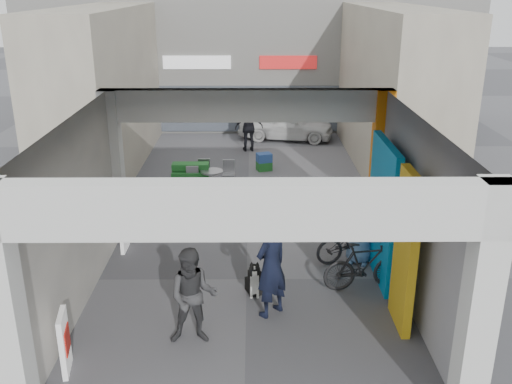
{
  "coord_description": "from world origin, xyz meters",
  "views": [
    {
      "loc": [
        0.12,
        -10.25,
        5.64
      ],
      "look_at": [
        0.2,
        1.0,
        1.52
      ],
      "focal_mm": 40.0,
      "sensor_mm": 36.0,
      "label": 1
    }
  ],
  "objects_px": {
    "cafe_set": "(209,181)",
    "man_back_turned": "(193,297)",
    "border_collie": "(254,281)",
    "man_crates": "(249,128)",
    "bicycle_front": "(354,241)",
    "produce_stand": "(191,182)",
    "white_van": "(286,124)",
    "man_elderly": "(360,230)",
    "bicycle_rear": "(365,266)",
    "man_with_dog": "(271,266)"
  },
  "relations": [
    {
      "from": "cafe_set",
      "to": "man_back_turned",
      "type": "bearing_deg",
      "value": -87.79
    },
    {
      "from": "border_collie",
      "to": "man_crates",
      "type": "distance_m",
      "value": 10.07
    },
    {
      "from": "border_collie",
      "to": "bicycle_front",
      "type": "relative_size",
      "value": 0.42
    },
    {
      "from": "produce_stand",
      "to": "man_crates",
      "type": "xyz_separation_m",
      "value": [
        1.65,
        4.32,
        0.52
      ]
    },
    {
      "from": "cafe_set",
      "to": "man_crates",
      "type": "distance_m",
      "value": 4.34
    },
    {
      "from": "man_crates",
      "to": "white_van",
      "type": "height_order",
      "value": "man_crates"
    },
    {
      "from": "white_van",
      "to": "man_crates",
      "type": "bearing_deg",
      "value": 148.96
    },
    {
      "from": "border_collie",
      "to": "white_van",
      "type": "relative_size",
      "value": 0.2
    },
    {
      "from": "produce_stand",
      "to": "border_collie",
      "type": "bearing_deg",
      "value": -47.53
    },
    {
      "from": "cafe_set",
      "to": "man_elderly",
      "type": "distance_m",
      "value": 5.79
    },
    {
      "from": "man_crates",
      "to": "white_van",
      "type": "relative_size",
      "value": 0.48
    },
    {
      "from": "white_van",
      "to": "bicycle_rear",
      "type": "bearing_deg",
      "value": -165.52
    },
    {
      "from": "produce_stand",
      "to": "man_crates",
      "type": "relative_size",
      "value": 0.74
    },
    {
      "from": "man_back_turned",
      "to": "white_van",
      "type": "distance_m",
      "value": 13.36
    },
    {
      "from": "man_with_dog",
      "to": "man_back_turned",
      "type": "distance_m",
      "value": 1.55
    },
    {
      "from": "produce_stand",
      "to": "border_collie",
      "type": "xyz_separation_m",
      "value": [
        1.81,
        -5.73,
        -0.04
      ]
    },
    {
      "from": "produce_stand",
      "to": "bicycle_rear",
      "type": "xyz_separation_m",
      "value": [
        3.95,
        -5.51,
        0.17
      ]
    },
    {
      "from": "man_back_turned",
      "to": "man_crates",
      "type": "relative_size",
      "value": 0.99
    },
    {
      "from": "cafe_set",
      "to": "man_elderly",
      "type": "height_order",
      "value": "man_elderly"
    },
    {
      "from": "man_with_dog",
      "to": "man_crates",
      "type": "bearing_deg",
      "value": -132.39
    },
    {
      "from": "bicycle_front",
      "to": "white_van",
      "type": "height_order",
      "value": "white_van"
    },
    {
      "from": "man_with_dog",
      "to": "bicycle_front",
      "type": "distance_m",
      "value": 2.83
    },
    {
      "from": "produce_stand",
      "to": "white_van",
      "type": "distance_m",
      "value": 6.67
    },
    {
      "from": "man_elderly",
      "to": "bicycle_front",
      "type": "height_order",
      "value": "man_elderly"
    },
    {
      "from": "man_crates",
      "to": "man_with_dog",
      "type": "bearing_deg",
      "value": 83.81
    },
    {
      "from": "cafe_set",
      "to": "man_with_dog",
      "type": "distance_m",
      "value": 6.8
    },
    {
      "from": "man_crates",
      "to": "white_van",
      "type": "bearing_deg",
      "value": -139.61
    },
    {
      "from": "produce_stand",
      "to": "border_collie",
      "type": "distance_m",
      "value": 6.01
    },
    {
      "from": "man_with_dog",
      "to": "man_crates",
      "type": "xyz_separation_m",
      "value": [
        -0.45,
        10.73,
        -0.12
      ]
    },
    {
      "from": "man_elderly",
      "to": "man_crates",
      "type": "distance_m",
      "value": 9.03
    },
    {
      "from": "man_back_turned",
      "to": "man_with_dog",
      "type": "bearing_deg",
      "value": 30.77
    },
    {
      "from": "man_back_turned",
      "to": "man_elderly",
      "type": "height_order",
      "value": "man_back_turned"
    },
    {
      "from": "bicycle_front",
      "to": "man_crates",
      "type": "bearing_deg",
      "value": -1.01
    },
    {
      "from": "border_collie",
      "to": "bicycle_rear",
      "type": "height_order",
      "value": "bicycle_rear"
    },
    {
      "from": "white_van",
      "to": "bicycle_front",
      "type": "bearing_deg",
      "value": -165.0
    },
    {
      "from": "man_with_dog",
      "to": "man_elderly",
      "type": "relative_size",
      "value": 1.27
    },
    {
      "from": "produce_stand",
      "to": "bicycle_front",
      "type": "relative_size",
      "value": 0.72
    },
    {
      "from": "man_elderly",
      "to": "bicycle_front",
      "type": "relative_size",
      "value": 0.88
    },
    {
      "from": "cafe_set",
      "to": "bicycle_front",
      "type": "distance_m",
      "value": 5.66
    },
    {
      "from": "produce_stand",
      "to": "border_collie",
      "type": "relative_size",
      "value": 1.73
    },
    {
      "from": "border_collie",
      "to": "bicycle_rear",
      "type": "relative_size",
      "value": 0.44
    },
    {
      "from": "border_collie",
      "to": "man_with_dog",
      "type": "xyz_separation_m",
      "value": [
        0.3,
        -0.67,
        0.68
      ]
    },
    {
      "from": "produce_stand",
      "to": "man_elderly",
      "type": "bearing_deg",
      "value": -22.34
    },
    {
      "from": "man_crates",
      "to": "bicycle_front",
      "type": "relative_size",
      "value": 0.98
    },
    {
      "from": "produce_stand",
      "to": "man_elderly",
      "type": "xyz_separation_m",
      "value": [
        4.04,
        -4.39,
        0.44
      ]
    },
    {
      "from": "border_collie",
      "to": "man_elderly",
      "type": "relative_size",
      "value": 0.47
    },
    {
      "from": "bicycle_front",
      "to": "produce_stand",
      "type": "bearing_deg",
      "value": 26.54
    },
    {
      "from": "man_back_turned",
      "to": "bicycle_front",
      "type": "distance_m",
      "value": 4.31
    },
    {
      "from": "man_back_turned",
      "to": "white_van",
      "type": "relative_size",
      "value": 0.47
    },
    {
      "from": "man_crates",
      "to": "bicycle_rear",
      "type": "xyz_separation_m",
      "value": [
        2.3,
        -9.83,
        -0.35
      ]
    }
  ]
}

